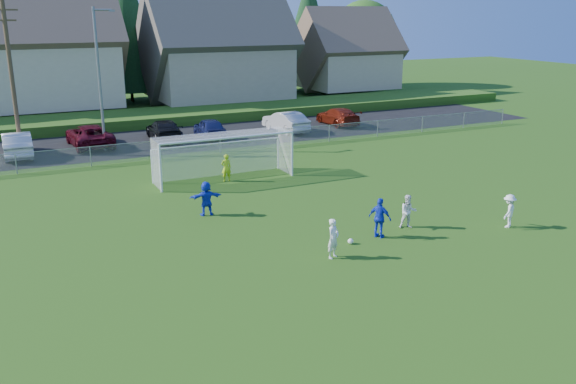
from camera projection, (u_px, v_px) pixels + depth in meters
name	position (u px, v px, depth m)	size (l,w,h in m)	color
ground	(399.00, 300.00, 19.21)	(160.00, 160.00, 0.00)	#193D0C
asphalt_lot	(167.00, 140.00, 42.90)	(60.00, 60.00, 0.00)	black
grass_embankment	(142.00, 118.00, 49.25)	(70.00, 6.00, 0.80)	#1E420F
soccer_ball	(351.00, 241.00, 23.76)	(0.22, 0.22, 0.22)	white
player_white_a	(333.00, 238.00, 22.27)	(0.55, 0.36, 1.50)	white
player_white_b	(408.00, 212.00, 25.35)	(0.70, 0.54, 1.43)	white
player_white_c	(509.00, 211.00, 25.45)	(0.92, 0.53, 1.42)	white
player_blue_a	(380.00, 218.00, 24.26)	(0.96, 0.40, 1.63)	#1530C5
player_blue_b	(206.00, 198.00, 26.95)	(1.44, 0.46, 1.55)	#1530C5
goalkeeper	(226.00, 168.00, 32.35)	(0.54, 0.35, 1.47)	#BBE21A
car_b	(17.00, 144.00, 37.81)	(1.64, 4.72, 1.55)	silver
car_c	(90.00, 136.00, 40.71)	(2.44, 5.29, 1.47)	#4D0816
car_d	(164.00, 130.00, 42.61)	(2.01, 4.94, 1.43)	black
car_e	(210.00, 128.00, 43.52)	(1.67, 4.14, 1.41)	#151B4C
car_f	(286.00, 122.00, 45.73)	(1.61, 4.61, 1.52)	#BABABA
car_g	(338.00, 116.00, 48.46)	(1.91, 4.71, 1.37)	#64180B
soccer_goal	(222.00, 149.00, 32.57)	(7.42, 1.90, 2.50)	white
chainlink_fence	(190.00, 146.00, 37.99)	(52.06, 0.06, 1.20)	gray
streetlight	(100.00, 75.00, 38.37)	(1.38, 0.18, 9.00)	slate
utility_pole	(11.00, 72.00, 37.02)	(1.60, 0.26, 10.00)	#473321
houses_row	(140.00, 27.00, 54.53)	(53.90, 11.45, 13.27)	tan
tree_row	(116.00, 30.00, 59.67)	(65.98, 12.36, 13.80)	#382616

